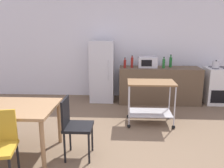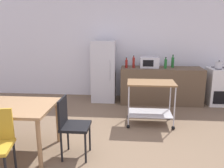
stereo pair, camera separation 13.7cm
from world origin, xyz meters
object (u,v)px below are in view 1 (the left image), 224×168
object	(u,v)px
dining_table	(3,111)
kettle	(216,64)
refrigerator	(102,71)
bottle_sesame_oil	(132,62)
bottle_wine	(170,62)
kitchen_cart	(150,96)
stove_oven	(217,86)
bottle_sparkling_water	(125,64)
chair_black	(74,124)
microwave	(147,62)
bottle_vinegar	(164,63)

from	to	relation	value
dining_table	kettle	bearing A→B (deg)	32.93
refrigerator	bottle_sesame_oil	world-z (taller)	refrigerator
refrigerator	bottle_wine	xyz separation A→B (m)	(1.72, -0.02, 0.26)
kitchen_cart	kettle	size ratio (longest dim) A/B	3.80
dining_table	bottle_sesame_oil	size ratio (longest dim) A/B	4.99
stove_oven	bottle_sparkling_water	xyz separation A→B (m)	(-2.32, -0.10, 0.55)
kettle	chair_black	bearing A→B (deg)	-138.49
stove_oven	bottle_wine	distance (m)	1.31
refrigerator	chair_black	bearing A→B (deg)	-93.10
bottle_sparkling_water	microwave	bearing A→B (deg)	10.91
refrigerator	bottle_vinegar	xyz separation A→B (m)	(1.53, -0.17, 0.24)
kitchen_cart	microwave	xyz separation A→B (m)	(0.06, 1.41, 0.46)
chair_black	bottle_sparkling_water	distance (m)	2.74
dining_table	bottle_sparkling_water	world-z (taller)	bottle_sparkling_water
bottle_sesame_oil	kitchen_cart	bearing A→B (deg)	-76.36
kitchen_cart	microwave	size ratio (longest dim) A/B	1.98
dining_table	refrigerator	xyz separation A→B (m)	(1.18, 2.74, 0.10)
refrigerator	bottle_vinegar	world-z (taller)	refrigerator
chair_black	kitchen_cart	distance (m)	1.79
stove_oven	kettle	bearing A→B (deg)	-140.33
chair_black	bottle_sesame_oil	world-z (taller)	bottle_sesame_oil
bottle_sesame_oil	bottle_vinegar	world-z (taller)	bottle_sesame_oil
bottle_sparkling_water	microwave	xyz separation A→B (m)	(0.57, 0.11, 0.02)
refrigerator	kitchen_cart	size ratio (longest dim) A/B	1.70
chair_black	kettle	world-z (taller)	kettle
bottle_vinegar	kettle	bearing A→B (deg)	-0.57
microwave	bottle_wine	distance (m)	0.58
dining_table	bottle_sparkling_water	xyz separation A→B (m)	(1.76, 2.57, 0.34)
bottle_sparkling_water	bottle_wine	world-z (taller)	bottle_wine
microwave	bottle_vinegar	bearing A→B (deg)	-14.57
bottle_sparkling_water	bottle_wine	distance (m)	1.16
chair_black	microwave	xyz separation A→B (m)	(1.30, 2.71, 0.51)
refrigerator	bottle_vinegar	distance (m)	1.56
stove_oven	refrigerator	bearing A→B (deg)	178.40
stove_oven	refrigerator	distance (m)	2.92
dining_table	stove_oven	distance (m)	4.87
microwave	bottle_wine	bearing A→B (deg)	4.48
bottle_sesame_oil	bottle_wine	bearing A→B (deg)	6.91
microwave	bottle_vinegar	world-z (taller)	bottle_vinegar
chair_black	refrigerator	xyz separation A→B (m)	(0.15, 2.77, 0.26)
chair_black	kettle	bearing A→B (deg)	-48.77
bottle_sparkling_water	microwave	size ratio (longest dim) A/B	0.56
dining_table	chair_black	distance (m)	1.04
dining_table	refrigerator	size ratio (longest dim) A/B	0.97
chair_black	bottle_sparkling_water	xyz separation A→B (m)	(0.73, 2.60, 0.49)
chair_black	bottle_sparkling_water	bearing A→B (deg)	-15.98
dining_table	microwave	size ratio (longest dim) A/B	3.26
stove_oven	bottle_sparkling_water	distance (m)	2.39
bottle_sparkling_water	bottle_wine	xyz separation A→B (m)	(1.14, 0.15, 0.03)
microwave	stove_oven	bearing A→B (deg)	-0.45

